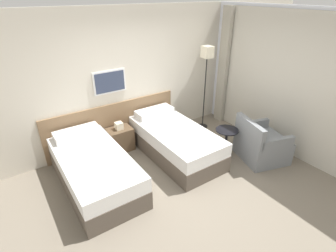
% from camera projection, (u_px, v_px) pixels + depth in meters
% --- Properties ---
extents(ground_plane, '(16.00, 16.00, 0.00)m').
position_uv_depth(ground_plane, '(187.00, 185.00, 4.41)').
color(ground_plane, slate).
extents(wall_headboard, '(10.00, 0.10, 2.70)m').
position_uv_depth(wall_headboard, '(128.00, 82.00, 5.21)').
color(wall_headboard, beige).
rests_on(wall_headboard, ground_plane).
extents(wall_window, '(0.21, 4.41, 2.70)m').
position_uv_depth(wall_window, '(296.00, 87.00, 4.81)').
color(wall_window, white).
rests_on(wall_window, ground_plane).
extents(bed_near_door, '(0.99, 2.00, 0.71)m').
position_uv_depth(bed_near_door, '(95.00, 170.00, 4.30)').
color(bed_near_door, brown).
rests_on(bed_near_door, ground_plane).
extents(bed_near_window, '(0.99, 2.00, 0.71)m').
position_uv_depth(bed_near_window, '(175.00, 141.00, 5.11)').
color(bed_near_window, brown).
rests_on(bed_near_window, ground_plane).
extents(nightstand, '(0.49, 0.36, 0.62)m').
position_uv_depth(nightstand, '(120.00, 139.00, 5.29)').
color(nightstand, brown).
rests_on(nightstand, ground_plane).
extents(floor_lamp, '(0.24, 0.24, 1.89)m').
position_uv_depth(floor_lamp, '(207.00, 62.00, 5.59)').
color(floor_lamp, black).
rests_on(floor_lamp, ground_plane).
extents(side_table, '(0.43, 0.43, 0.55)m').
position_uv_depth(side_table, '(226.00, 137.00, 5.07)').
color(side_table, black).
rests_on(side_table, ground_plane).
extents(armchair, '(0.98, 1.01, 0.84)m').
position_uv_depth(armchair, '(261.00, 145.00, 5.00)').
color(armchair, gray).
rests_on(armchair, ground_plane).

